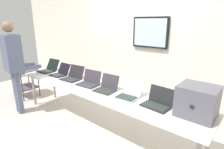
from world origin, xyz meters
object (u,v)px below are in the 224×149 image
(laptop_station_0, at_px, (49,69))
(laptop_station_5, at_px, (129,93))
(workbench, at_px, (96,90))
(laptop_station_1, at_px, (60,73))
(person, at_px, (13,60))
(equipment_box, at_px, (197,101))
(laptop_station_3, at_px, (89,82))
(laptop_station_6, at_px, (158,102))
(storage_cart, at_px, (25,79))
(laptop_station_2, at_px, (73,76))
(laptop_station_4, at_px, (106,87))

(laptop_station_0, height_order, laptop_station_5, laptop_station_0)
(workbench, height_order, laptop_station_5, laptop_station_5)
(workbench, distance_m, laptop_station_0, 1.56)
(laptop_station_1, distance_m, laptop_station_5, 1.73)
(laptop_station_5, relative_size, person, 0.22)
(equipment_box, distance_m, laptop_station_0, 3.10)
(laptop_station_3, distance_m, laptop_station_5, 0.84)
(laptop_station_0, bearing_deg, laptop_station_6, -0.66)
(person, distance_m, storage_cart, 1.10)
(workbench, xyz_separation_m, laptop_station_6, (1.08, 0.05, 0.10))
(laptop_station_2, bearing_deg, equipment_box, 1.43)
(laptop_station_3, bearing_deg, laptop_station_6, 0.39)
(laptop_station_3, relative_size, laptop_station_5, 1.00)
(workbench, xyz_separation_m, laptop_station_0, (-1.56, 0.08, 0.10))
(laptop_station_0, height_order, laptop_station_2, laptop_station_0)
(equipment_box, bearing_deg, laptop_station_0, -179.44)
(laptop_station_4, relative_size, person, 0.19)
(workbench, bearing_deg, laptop_station_2, 175.74)
(laptop_station_4, distance_m, person, 1.92)
(laptop_station_0, distance_m, laptop_station_6, 2.64)
(equipment_box, bearing_deg, laptop_station_5, -176.45)
(laptop_station_0, bearing_deg, storage_cart, -164.43)
(laptop_station_5, xyz_separation_m, storage_cart, (-2.96, -0.19, -0.33))
(storage_cart, bearing_deg, workbench, 3.41)
(laptop_station_5, bearing_deg, equipment_box, 3.55)
(equipment_box, distance_m, laptop_station_4, 1.34)
(laptop_station_1, distance_m, storage_cart, 1.29)
(laptop_station_5, bearing_deg, workbench, -175.43)
(workbench, xyz_separation_m, laptop_station_2, (-0.69, 0.05, 0.10))
(workbench, height_order, laptop_station_0, laptop_station_0)
(laptop_station_1, height_order, laptop_station_4, laptop_station_4)
(laptop_station_4, bearing_deg, person, -159.98)
(laptop_station_3, xyz_separation_m, person, (-1.37, -0.66, 0.31))
(laptop_station_5, xyz_separation_m, laptop_station_6, (0.45, -0.00, 0.00))
(equipment_box, bearing_deg, laptop_station_6, -172.34)
(laptop_station_2, height_order, person, person)
(laptop_station_4, xyz_separation_m, laptop_station_6, (0.88, 0.02, -0.00))
(equipment_box, distance_m, laptop_station_1, 2.64)
(laptop_station_2, relative_size, storage_cart, 0.58)
(laptop_station_5, height_order, person, person)
(laptop_station_4, distance_m, laptop_station_5, 0.43)
(equipment_box, xyz_separation_m, laptop_station_0, (-3.10, -0.03, -0.12))
(laptop_station_1, bearing_deg, equipment_box, 1.06)
(laptop_station_0, distance_m, laptop_station_2, 0.87)
(workbench, height_order, laptop_station_4, laptop_station_4)
(workbench, xyz_separation_m, storage_cart, (-2.33, -0.14, -0.24))
(equipment_box, height_order, laptop_station_2, equipment_box)
(laptop_station_0, xyz_separation_m, laptop_station_4, (1.76, -0.05, -0.00))
(equipment_box, height_order, laptop_station_5, equipment_box)
(equipment_box, distance_m, laptop_station_3, 1.76)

